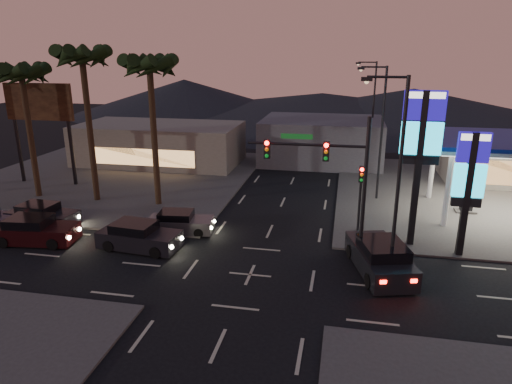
% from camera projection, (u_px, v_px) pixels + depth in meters
% --- Properties ---
extents(ground, '(140.00, 140.00, 0.00)m').
position_uv_depth(ground, '(250.00, 275.00, 23.44)').
color(ground, black).
rests_on(ground, ground).
extents(corner_lot_ne, '(24.00, 24.00, 0.12)m').
position_uv_depth(corner_lot_ne, '(494.00, 198.00, 35.40)').
color(corner_lot_ne, '#47443F').
rests_on(corner_lot_ne, ground).
extents(corner_lot_nw, '(24.00, 24.00, 0.12)m').
position_uv_depth(corner_lot_nw, '(115.00, 177.00, 41.39)').
color(corner_lot_nw, '#47443F').
rests_on(corner_lot_nw, ground).
extents(convenience_store, '(10.00, 6.00, 4.00)m').
position_uv_depth(convenience_store, '(506.00, 160.00, 39.13)').
color(convenience_store, '#726B5B').
rests_on(convenience_store, ground).
extents(pylon_sign_tall, '(2.20, 0.35, 9.00)m').
position_uv_depth(pylon_sign_tall, '(421.00, 138.00, 25.09)').
color(pylon_sign_tall, black).
rests_on(pylon_sign_tall, ground).
extents(pylon_sign_short, '(1.60, 0.35, 7.00)m').
position_uv_depth(pylon_sign_short, '(470.00, 176.00, 24.21)').
color(pylon_sign_short, black).
rests_on(pylon_sign_short, ground).
extents(traffic_signal_mast, '(6.10, 0.39, 8.00)m').
position_uv_depth(traffic_signal_mast, '(330.00, 170.00, 23.04)').
color(traffic_signal_mast, black).
rests_on(traffic_signal_mast, ground).
extents(pedestal_signal, '(0.32, 0.39, 4.30)m').
position_uv_depth(pedestal_signal, '(361.00, 188.00, 28.07)').
color(pedestal_signal, black).
rests_on(pedestal_signal, ground).
extents(streetlight_near, '(2.14, 0.25, 10.00)m').
position_uv_depth(streetlight_near, '(395.00, 169.00, 21.40)').
color(streetlight_near, black).
rests_on(streetlight_near, ground).
extents(streetlight_mid, '(2.14, 0.25, 10.00)m').
position_uv_depth(streetlight_mid, '(379.00, 126.00, 33.57)').
color(streetlight_mid, black).
rests_on(streetlight_mid, ground).
extents(streetlight_far, '(2.14, 0.25, 10.00)m').
position_uv_depth(streetlight_far, '(371.00, 105.00, 46.68)').
color(streetlight_far, black).
rests_on(streetlight_far, ground).
extents(palm_a, '(4.41, 4.41, 10.86)m').
position_uv_depth(palm_a, '(150.00, 75.00, 31.21)').
color(palm_a, black).
rests_on(palm_a, ground).
extents(palm_b, '(4.41, 4.41, 11.46)m').
position_uv_depth(palm_b, '(83.00, 66.00, 31.99)').
color(palm_b, black).
rests_on(palm_b, ground).
extents(palm_c, '(4.41, 4.41, 10.26)m').
position_uv_depth(palm_c, '(22.00, 81.00, 33.25)').
color(palm_c, black).
rests_on(palm_c, ground).
extents(billboard, '(6.00, 0.30, 8.50)m').
position_uv_depth(billboard, '(40.00, 110.00, 37.56)').
color(billboard, black).
rests_on(billboard, ground).
extents(building_far_west, '(16.00, 8.00, 4.00)m').
position_uv_depth(building_far_west, '(160.00, 144.00, 46.06)').
color(building_far_west, '#726B5B').
rests_on(building_far_west, ground).
extents(building_far_mid, '(12.00, 9.00, 4.40)m').
position_uv_depth(building_far_mid, '(322.00, 140.00, 46.75)').
color(building_far_mid, '#4C4C51').
rests_on(building_far_mid, ground).
extents(hill_left, '(40.00, 40.00, 6.00)m').
position_uv_depth(hill_left, '(185.00, 96.00, 83.40)').
color(hill_left, black).
rests_on(hill_left, ground).
extents(hill_right, '(50.00, 50.00, 5.00)m').
position_uv_depth(hill_right, '(413.00, 104.00, 76.06)').
color(hill_right, black).
rests_on(hill_right, ground).
extents(hill_center, '(60.00, 60.00, 4.00)m').
position_uv_depth(hill_center, '(322.00, 105.00, 79.02)').
color(hill_center, black).
rests_on(hill_center, ground).
extents(car_lane_a_front, '(4.95, 2.39, 1.57)m').
position_uv_depth(car_lane_a_front, '(139.00, 237.00, 26.38)').
color(car_lane_a_front, black).
rests_on(car_lane_a_front, ground).
extents(car_lane_a_mid, '(5.07, 2.51, 1.60)m').
position_uv_depth(car_lane_a_mid, '(34.00, 231.00, 27.20)').
color(car_lane_a_mid, black).
rests_on(car_lane_a_mid, ground).
extents(car_lane_b_front, '(4.34, 2.16, 1.37)m').
position_uv_depth(car_lane_b_front, '(180.00, 223.00, 28.78)').
color(car_lane_b_front, '#575759').
rests_on(car_lane_b_front, ground).
extents(car_lane_b_mid, '(4.70, 2.18, 1.50)m').
position_uv_depth(car_lane_b_mid, '(42.00, 216.00, 29.79)').
color(car_lane_b_mid, black).
rests_on(car_lane_b_mid, ground).
extents(suv_station, '(3.56, 5.72, 1.78)m').
position_uv_depth(suv_station, '(380.00, 258.00, 23.48)').
color(suv_station, black).
rests_on(suv_station, ground).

